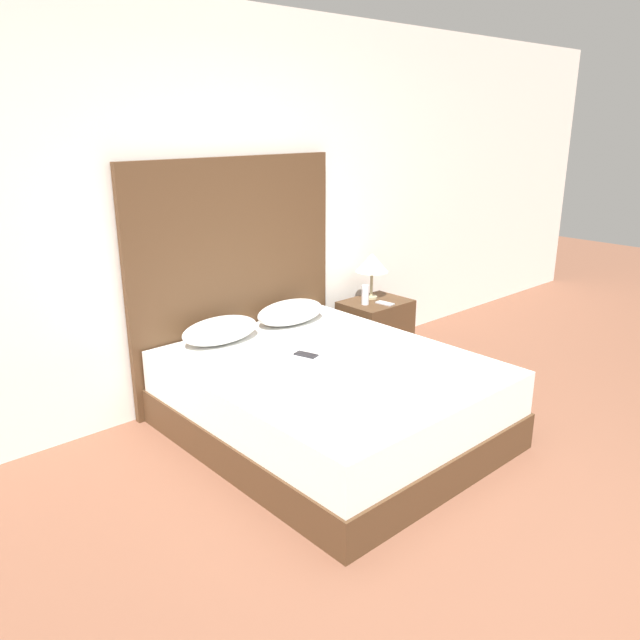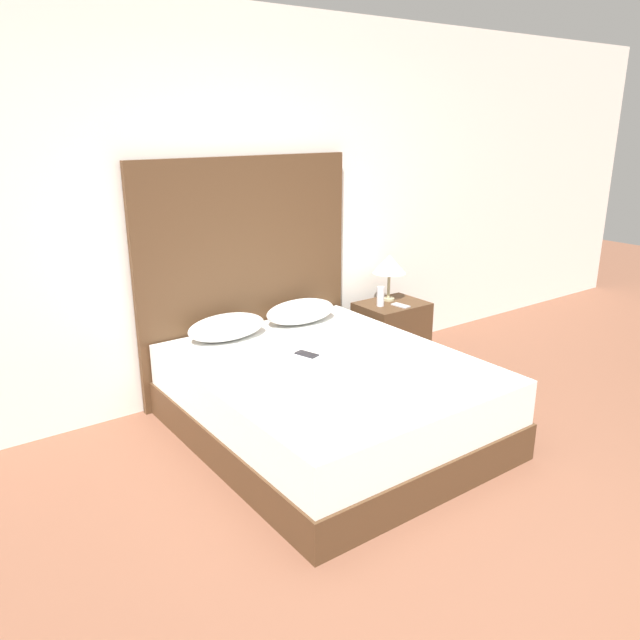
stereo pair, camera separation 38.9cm
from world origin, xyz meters
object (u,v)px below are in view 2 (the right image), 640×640
Objects in this scene: phone_on_bed at (307,354)px; bed at (329,399)px; nightstand at (391,333)px; phone_on_nightstand at (401,305)px; table_lamp at (389,265)px.

bed is at bearing -76.03° from phone_on_bed.
nightstand is (1.24, 0.54, -0.26)m from phone_on_bed.
table_lamp is at bearing 78.99° from phone_on_nightstand.
phone_on_bed is 1.45m from table_lamp.
phone_on_bed is (-0.05, 0.18, 0.26)m from bed.
bed is 11.88× the size of phone_on_bed.
nightstand is 1.41× the size of table_lamp.
phone_on_nightstand reaches higher than nightstand.
bed is 12.42× the size of phone_on_nightstand.
phone_on_bed reaches higher than bed.
nightstand reaches higher than bed.
nightstand is at bearing 87.57° from phone_on_nightstand.
phone_on_bed is 0.30× the size of nightstand.
table_lamp reaches higher than nightstand.
nightstand is at bearing -111.04° from table_lamp.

